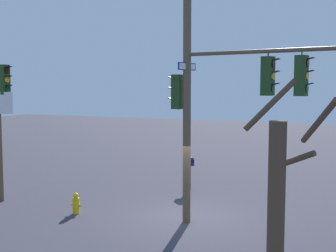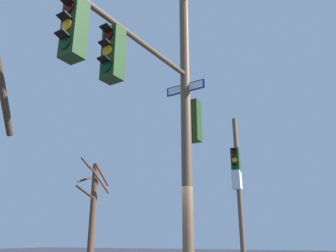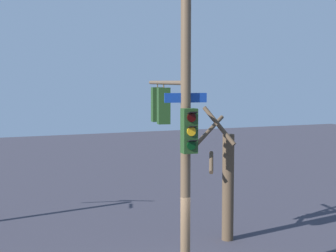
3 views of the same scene
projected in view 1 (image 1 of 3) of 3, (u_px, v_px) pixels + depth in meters
The scene contains 6 objects.
ground_plane at pixel (186, 219), 14.94m from camera, with size 80.00×80.00×0.00m, color #35333D.
main_signal_pole_assembly at pixel (214, 80), 13.82m from camera, with size 5.38×4.22×8.12m.
secondary_pole_assembly at pixel (1, 104), 16.79m from camera, with size 0.76×0.37×6.69m.
fire_hydrant at pixel (76, 204), 15.50m from camera, with size 0.38×0.24×0.73m.
mailbox at pixel (189, 164), 18.92m from camera, with size 0.48×0.48×1.41m.
bare_tree_corner at pixel (279, 190), 10.21m from camera, with size 2.17×1.78×4.60m.
Camera 1 is at (5.02, -13.71, 4.46)m, focal length 48.04 mm.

